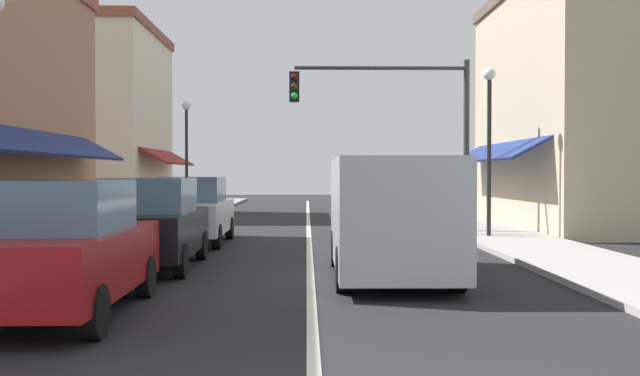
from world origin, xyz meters
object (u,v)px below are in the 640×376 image
(parked_car_nearest_left, at_px, (62,249))
(parked_car_second_left, at_px, (151,224))
(traffic_signal_mast_arm, at_px, (402,114))
(van_in_lane, at_px, (390,213))
(street_lamp_right_mid, at_px, (489,124))
(parked_car_third_left, at_px, (193,211))
(street_lamp_left_far, at_px, (186,140))

(parked_car_nearest_left, distance_m, parked_car_second_left, 4.64)
(traffic_signal_mast_arm, bearing_deg, van_in_lane, -99.10)
(van_in_lane, relative_size, street_lamp_right_mid, 1.08)
(van_in_lane, height_order, traffic_signal_mast_arm, traffic_signal_mast_arm)
(parked_car_second_left, height_order, van_in_lane, van_in_lane)
(parked_car_second_left, height_order, street_lamp_right_mid, street_lamp_right_mid)
(traffic_signal_mast_arm, bearing_deg, parked_car_second_left, -127.99)
(street_lamp_right_mid, bearing_deg, parked_car_third_left, -173.20)
(parked_car_third_left, distance_m, street_lamp_right_mid, 8.46)
(parked_car_nearest_left, bearing_deg, street_lamp_left_far, 93.96)
(parked_car_nearest_left, relative_size, traffic_signal_mast_arm, 0.75)
(parked_car_second_left, bearing_deg, traffic_signal_mast_arm, 51.29)
(parked_car_nearest_left, distance_m, van_in_lane, 5.74)
(parked_car_nearest_left, relative_size, parked_car_third_left, 1.00)
(parked_car_second_left, bearing_deg, van_in_lane, -16.60)
(parked_car_third_left, bearing_deg, van_in_lane, -53.69)
(parked_car_nearest_left, bearing_deg, parked_car_third_left, 87.92)
(parked_car_third_left, relative_size, street_lamp_left_far, 0.86)
(parked_car_second_left, distance_m, traffic_signal_mast_arm, 10.03)
(van_in_lane, xyz_separation_m, street_lamp_left_far, (-6.31, 16.10, 2.07))
(van_in_lane, bearing_deg, street_lamp_right_mid, 63.66)
(van_in_lane, distance_m, traffic_signal_mast_arm, 9.34)
(van_in_lane, bearing_deg, parked_car_nearest_left, -143.60)
(parked_car_nearest_left, relative_size, street_lamp_left_far, 0.86)
(parked_car_third_left, bearing_deg, street_lamp_right_mid, 7.05)
(parked_car_nearest_left, distance_m, parked_car_third_left, 9.48)
(parked_car_third_left, bearing_deg, parked_car_second_left, -90.35)
(parked_car_nearest_left, xyz_separation_m, traffic_signal_mast_arm, (6.08, 12.23, 2.79))
(parked_car_second_left, height_order, parked_car_third_left, same)
(street_lamp_left_far, bearing_deg, van_in_lane, -68.60)
(street_lamp_right_mid, height_order, street_lamp_left_far, street_lamp_right_mid)
(traffic_signal_mast_arm, bearing_deg, parked_car_third_left, -154.90)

